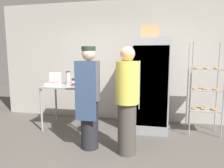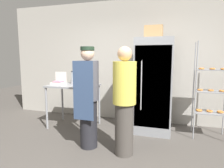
{
  "view_description": "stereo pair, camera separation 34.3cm",
  "coord_description": "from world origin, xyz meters",
  "px_view_note": "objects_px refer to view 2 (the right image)",
  "views": [
    {
      "loc": [
        0.67,
        -2.66,
        1.53
      ],
      "look_at": [
        -0.02,
        0.73,
        1.06
      ],
      "focal_mm": 32.0,
      "sensor_mm": 36.0,
      "label": 1
    },
    {
      "loc": [
        1.0,
        -2.58,
        1.53
      ],
      "look_at": [
        -0.02,
        0.73,
        1.06
      ],
      "focal_mm": 32.0,
      "sensor_mm": 36.0,
      "label": 2
    }
  ],
  "objects_px": {
    "refrigerator": "(154,86)",
    "blender_pitcher": "(73,78)",
    "donut_box": "(58,82)",
    "baking_rack": "(211,92)",
    "person_baker": "(88,96)",
    "cardboard_storage_box": "(154,32)",
    "person_customer": "(124,101)",
    "binder_stack": "(84,82)"
  },
  "relations": [
    {
      "from": "blender_pitcher",
      "to": "cardboard_storage_box",
      "type": "xyz_separation_m",
      "value": [
        1.73,
        0.18,
        0.96
      ]
    },
    {
      "from": "baking_rack",
      "to": "person_customer",
      "type": "height_order",
      "value": "baking_rack"
    },
    {
      "from": "baking_rack",
      "to": "person_baker",
      "type": "height_order",
      "value": "baking_rack"
    },
    {
      "from": "person_baker",
      "to": "baking_rack",
      "type": "bearing_deg",
      "value": 28.35
    },
    {
      "from": "person_baker",
      "to": "donut_box",
      "type": "bearing_deg",
      "value": 142.73
    },
    {
      "from": "binder_stack",
      "to": "person_customer",
      "type": "distance_m",
      "value": 1.47
    },
    {
      "from": "refrigerator",
      "to": "binder_stack",
      "type": "bearing_deg",
      "value": -171.72
    },
    {
      "from": "refrigerator",
      "to": "binder_stack",
      "type": "distance_m",
      "value": 1.47
    },
    {
      "from": "donut_box",
      "to": "cardboard_storage_box",
      "type": "relative_size",
      "value": 0.78
    },
    {
      "from": "donut_box",
      "to": "person_baker",
      "type": "xyz_separation_m",
      "value": [
        1.07,
        -0.81,
        -0.1
      ]
    },
    {
      "from": "binder_stack",
      "to": "cardboard_storage_box",
      "type": "xyz_separation_m",
      "value": [
        1.41,
        0.31,
        1.01
      ]
    },
    {
      "from": "refrigerator",
      "to": "binder_stack",
      "type": "xyz_separation_m",
      "value": [
        -1.45,
        -0.21,
        0.06
      ]
    },
    {
      "from": "baking_rack",
      "to": "binder_stack",
      "type": "distance_m",
      "value": 2.52
    },
    {
      "from": "person_customer",
      "to": "baking_rack",
      "type": "bearing_deg",
      "value": 39.92
    },
    {
      "from": "baking_rack",
      "to": "person_baker",
      "type": "bearing_deg",
      "value": -151.65
    },
    {
      "from": "person_baker",
      "to": "person_customer",
      "type": "distance_m",
      "value": 0.64
    },
    {
      "from": "binder_stack",
      "to": "person_baker",
      "type": "xyz_separation_m",
      "value": [
        0.48,
        -0.88,
        -0.13
      ]
    },
    {
      "from": "person_baker",
      "to": "binder_stack",
      "type": "bearing_deg",
      "value": 118.96
    },
    {
      "from": "refrigerator",
      "to": "blender_pitcher",
      "type": "relative_size",
      "value": 6.62
    },
    {
      "from": "cardboard_storage_box",
      "to": "person_customer",
      "type": "relative_size",
      "value": 0.21
    },
    {
      "from": "person_baker",
      "to": "person_customer",
      "type": "bearing_deg",
      "value": -6.13
    },
    {
      "from": "refrigerator",
      "to": "person_baker",
      "type": "bearing_deg",
      "value": -131.68
    },
    {
      "from": "person_customer",
      "to": "blender_pitcher",
      "type": "bearing_deg",
      "value": 143.35
    },
    {
      "from": "refrigerator",
      "to": "binder_stack",
      "type": "height_order",
      "value": "refrigerator"
    },
    {
      "from": "refrigerator",
      "to": "person_baker",
      "type": "height_order",
      "value": "refrigerator"
    },
    {
      "from": "refrigerator",
      "to": "donut_box",
      "type": "relative_size",
      "value": 6.8
    },
    {
      "from": "refrigerator",
      "to": "donut_box",
      "type": "bearing_deg",
      "value": -172.33
    },
    {
      "from": "donut_box",
      "to": "cardboard_storage_box",
      "type": "height_order",
      "value": "cardboard_storage_box"
    },
    {
      "from": "baking_rack",
      "to": "cardboard_storage_box",
      "type": "relative_size",
      "value": 5.11
    },
    {
      "from": "binder_stack",
      "to": "baking_rack",
      "type": "bearing_deg",
      "value": 4.91
    },
    {
      "from": "baking_rack",
      "to": "blender_pitcher",
      "type": "bearing_deg",
      "value": -178.21
    },
    {
      "from": "binder_stack",
      "to": "blender_pitcher",
      "type": "bearing_deg",
      "value": 158.29
    },
    {
      "from": "binder_stack",
      "to": "cardboard_storage_box",
      "type": "relative_size",
      "value": 0.83
    },
    {
      "from": "person_customer",
      "to": "refrigerator",
      "type": "bearing_deg",
      "value": 73.99
    },
    {
      "from": "blender_pitcher",
      "to": "binder_stack",
      "type": "relative_size",
      "value": 0.97
    },
    {
      "from": "donut_box",
      "to": "binder_stack",
      "type": "bearing_deg",
      "value": 6.13
    },
    {
      "from": "refrigerator",
      "to": "binder_stack",
      "type": "relative_size",
      "value": 6.4
    },
    {
      "from": "blender_pitcher",
      "to": "person_baker",
      "type": "bearing_deg",
      "value": -51.31
    },
    {
      "from": "baking_rack",
      "to": "blender_pitcher",
      "type": "relative_size",
      "value": 6.34
    },
    {
      "from": "donut_box",
      "to": "person_customer",
      "type": "relative_size",
      "value": 0.17
    },
    {
      "from": "donut_box",
      "to": "cardboard_storage_box",
      "type": "bearing_deg",
      "value": 10.51
    },
    {
      "from": "blender_pitcher",
      "to": "binder_stack",
      "type": "xyz_separation_m",
      "value": [
        0.32,
        -0.13,
        -0.05
      ]
    }
  ]
}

